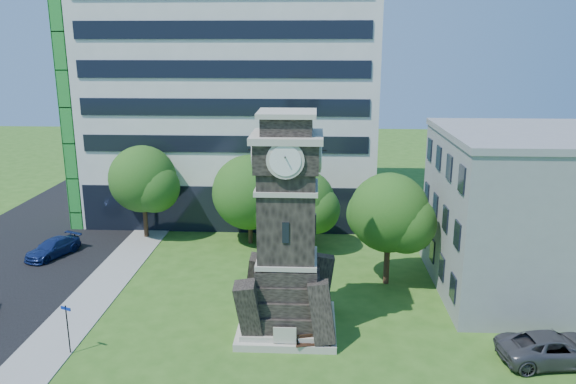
# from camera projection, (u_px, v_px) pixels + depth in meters

# --- Properties ---
(ground) EXTENTS (160.00, 160.00, 0.00)m
(ground) POSITION_uv_depth(u_px,v_px,m) (229.00, 345.00, 29.88)
(ground) COLOR #2F5C1A
(ground) RESTS_ON ground
(sidewalk) EXTENTS (3.00, 70.00, 0.06)m
(sidewalk) POSITION_uv_depth(u_px,v_px,m) (91.00, 299.00, 35.16)
(sidewalk) COLOR gray
(sidewalk) RESTS_ON ground
(clock_tower) EXTENTS (5.40, 5.40, 12.22)m
(clock_tower) POSITION_uv_depth(u_px,v_px,m) (287.00, 240.00, 30.31)
(clock_tower) COLOR beige
(clock_tower) RESTS_ON ground
(office_tall) EXTENTS (26.20, 15.11, 28.60)m
(office_tall) POSITION_uv_depth(u_px,v_px,m) (233.00, 59.00, 51.36)
(office_tall) COLOR white
(office_tall) RESTS_ON ground
(office_low) EXTENTS (15.20, 12.20, 10.40)m
(office_low) POSITION_uv_depth(u_px,v_px,m) (561.00, 213.00, 35.30)
(office_low) COLOR gray
(office_low) RESTS_ON ground
(car_street_north) EXTENTS (3.40, 4.85, 1.30)m
(car_street_north) POSITION_uv_depth(u_px,v_px,m) (53.00, 248.00, 42.26)
(car_street_north) COLOR navy
(car_street_north) RESTS_ON ground
(car_east_lot) EXTENTS (5.77, 3.21, 1.53)m
(car_east_lot) POSITION_uv_depth(u_px,v_px,m) (554.00, 348.00, 28.08)
(car_east_lot) COLOR #454448
(car_east_lot) RESTS_ON ground
(park_bench) EXTENTS (1.77, 0.47, 0.92)m
(park_bench) POSITION_uv_depth(u_px,v_px,m) (313.00, 342.00, 29.21)
(park_bench) COLOR black
(park_bench) RESTS_ON ground
(street_sign) EXTENTS (0.65, 0.07, 2.71)m
(street_sign) POSITION_uv_depth(u_px,v_px,m) (67.00, 324.00, 28.62)
(street_sign) COLOR black
(street_sign) RESTS_ON ground
(tree_nw) EXTENTS (5.97, 5.43, 7.69)m
(tree_nw) POSITION_uv_depth(u_px,v_px,m) (144.00, 181.00, 45.40)
(tree_nw) COLOR #332114
(tree_nw) RESTS_ON ground
(tree_nc) EXTENTS (6.52, 5.92, 7.19)m
(tree_nc) POSITION_uv_depth(u_px,v_px,m) (251.00, 194.00, 44.20)
(tree_nc) COLOR #332114
(tree_nc) RESTS_ON ground
(tree_ne) EXTENTS (5.48, 4.98, 6.37)m
(tree_ne) POSITION_uv_depth(u_px,v_px,m) (303.00, 204.00, 42.78)
(tree_ne) COLOR #332114
(tree_ne) RESTS_ON ground
(tree_east) EXTENTS (5.72, 5.20, 7.54)m
(tree_east) POSITION_uv_depth(u_px,v_px,m) (390.00, 215.00, 36.44)
(tree_east) COLOR #332114
(tree_east) RESTS_ON ground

